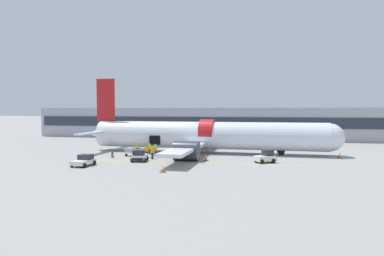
{
  "coord_description": "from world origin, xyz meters",
  "views": [
    {
      "loc": [
        10.83,
        -43.77,
        6.6
      ],
      "look_at": [
        -0.31,
        4.13,
        3.9
      ],
      "focal_mm": 32.0,
      "sensor_mm": 36.0,
      "label": 1
    }
  ],
  "objects_px": {
    "ground_crew_supervisor": "(150,149)",
    "baggage_tug_mid": "(266,157)",
    "ground_crew_loader_b": "(155,150)",
    "ground_crew_helper": "(147,151)",
    "airplane": "(204,136)",
    "baggage_tug_rear": "(139,156)",
    "baggage_cart_loading": "(135,152)",
    "ground_crew_driver": "(152,152)",
    "suitcase_on_tarmac_upright": "(112,155)",
    "baggage_tug_lead": "(84,161)",
    "ground_crew_loader_a": "(138,147)"
  },
  "relations": [
    {
      "from": "baggage_tug_lead",
      "to": "baggage_cart_loading",
      "type": "bearing_deg",
      "value": 73.44
    },
    {
      "from": "ground_crew_supervisor",
      "to": "suitcase_on_tarmac_upright",
      "type": "height_order",
      "value": "ground_crew_supervisor"
    },
    {
      "from": "ground_crew_loader_a",
      "to": "baggage_tug_mid",
      "type": "bearing_deg",
      "value": -14.05
    },
    {
      "from": "ground_crew_loader_a",
      "to": "ground_crew_supervisor",
      "type": "relative_size",
      "value": 1.13
    },
    {
      "from": "baggage_tug_lead",
      "to": "ground_crew_helper",
      "type": "height_order",
      "value": "ground_crew_helper"
    },
    {
      "from": "baggage_cart_loading",
      "to": "baggage_tug_rear",
      "type": "bearing_deg",
      "value": -61.27
    },
    {
      "from": "airplane",
      "to": "baggage_tug_rear",
      "type": "relative_size",
      "value": 14.32
    },
    {
      "from": "ground_crew_helper",
      "to": "baggage_tug_mid",
      "type": "bearing_deg",
      "value": -2.74
    },
    {
      "from": "baggage_tug_rear",
      "to": "ground_crew_driver",
      "type": "distance_m",
      "value": 2.53
    },
    {
      "from": "ground_crew_supervisor",
      "to": "ground_crew_helper",
      "type": "relative_size",
      "value": 0.87
    },
    {
      "from": "baggage_tug_rear",
      "to": "ground_crew_loader_a",
      "type": "height_order",
      "value": "ground_crew_loader_a"
    },
    {
      "from": "ground_crew_loader_b",
      "to": "ground_crew_helper",
      "type": "xyz_separation_m",
      "value": [
        -0.81,
        -1.35,
        0.05
      ]
    },
    {
      "from": "ground_crew_supervisor",
      "to": "ground_crew_loader_a",
      "type": "bearing_deg",
      "value": 167.41
    },
    {
      "from": "baggage_tug_rear",
      "to": "ground_crew_supervisor",
      "type": "relative_size",
      "value": 1.69
    },
    {
      "from": "baggage_tug_rear",
      "to": "suitcase_on_tarmac_upright",
      "type": "distance_m",
      "value": 5.33
    },
    {
      "from": "suitcase_on_tarmac_upright",
      "to": "ground_crew_loader_b",
      "type": "bearing_deg",
      "value": 23.74
    },
    {
      "from": "ground_crew_loader_a",
      "to": "ground_crew_helper",
      "type": "distance_m",
      "value": 4.82
    },
    {
      "from": "ground_crew_supervisor",
      "to": "ground_crew_driver",
      "type": "bearing_deg",
      "value": -65.67
    },
    {
      "from": "suitcase_on_tarmac_upright",
      "to": "baggage_tug_rear",
      "type": "bearing_deg",
      "value": -25.33
    },
    {
      "from": "ground_crew_loader_a",
      "to": "ground_crew_loader_b",
      "type": "xyz_separation_m",
      "value": [
        3.62,
        -2.56,
        -0.03
      ]
    },
    {
      "from": "airplane",
      "to": "baggage_tug_lead",
      "type": "height_order",
      "value": "airplane"
    },
    {
      "from": "baggage_cart_loading",
      "to": "ground_crew_loader_b",
      "type": "height_order",
      "value": "ground_crew_loader_b"
    },
    {
      "from": "baggage_cart_loading",
      "to": "baggage_tug_mid",
      "type": "bearing_deg",
      "value": -5.47
    },
    {
      "from": "ground_crew_loader_b",
      "to": "airplane",
      "type": "bearing_deg",
      "value": 44.03
    },
    {
      "from": "ground_crew_loader_a",
      "to": "ground_crew_driver",
      "type": "distance_m",
      "value": 6.27
    },
    {
      "from": "ground_crew_loader_b",
      "to": "baggage_tug_rear",
      "type": "bearing_deg",
      "value": -96.78
    },
    {
      "from": "baggage_tug_rear",
      "to": "ground_crew_helper",
      "type": "relative_size",
      "value": 1.47
    },
    {
      "from": "baggage_tug_mid",
      "to": "airplane",
      "type": "bearing_deg",
      "value": 140.02
    },
    {
      "from": "airplane",
      "to": "ground_crew_driver",
      "type": "height_order",
      "value": "airplane"
    },
    {
      "from": "baggage_tug_rear",
      "to": "baggage_cart_loading",
      "type": "distance_m",
      "value": 4.84
    },
    {
      "from": "airplane",
      "to": "ground_crew_loader_a",
      "type": "distance_m",
      "value": 10.06
    },
    {
      "from": "baggage_tug_mid",
      "to": "baggage_cart_loading",
      "type": "height_order",
      "value": "baggage_tug_mid"
    },
    {
      "from": "ground_crew_supervisor",
      "to": "baggage_tug_mid",
      "type": "bearing_deg",
      "value": -14.22
    },
    {
      "from": "airplane",
      "to": "baggage_cart_loading",
      "type": "relative_size",
      "value": 11.46
    },
    {
      "from": "baggage_cart_loading",
      "to": "ground_crew_supervisor",
      "type": "height_order",
      "value": "ground_crew_supervisor"
    },
    {
      "from": "ground_crew_helper",
      "to": "suitcase_on_tarmac_upright",
      "type": "distance_m",
      "value": 4.71
    },
    {
      "from": "ground_crew_loader_a",
      "to": "baggage_cart_loading",
      "type": "bearing_deg",
      "value": -75.89
    },
    {
      "from": "baggage_tug_rear",
      "to": "ground_crew_driver",
      "type": "relative_size",
      "value": 1.58
    },
    {
      "from": "ground_crew_helper",
      "to": "ground_crew_supervisor",
      "type": "bearing_deg",
      "value": 103.35
    },
    {
      "from": "ground_crew_driver",
      "to": "suitcase_on_tarmac_upright",
      "type": "relative_size",
      "value": 2.14
    },
    {
      "from": "ground_crew_helper",
      "to": "ground_crew_driver",
      "type": "bearing_deg",
      "value": -38.64
    },
    {
      "from": "ground_crew_supervisor",
      "to": "ground_crew_helper",
      "type": "bearing_deg",
      "value": -76.65
    },
    {
      "from": "ground_crew_driver",
      "to": "ground_crew_helper",
      "type": "xyz_separation_m",
      "value": [
        -1.17,
        0.93,
        0.07
      ]
    },
    {
      "from": "suitcase_on_tarmac_upright",
      "to": "baggage_tug_mid",
      "type": "bearing_deg",
      "value": 0.69
    },
    {
      "from": "airplane",
      "to": "baggage_tug_lead",
      "type": "distance_m",
      "value": 18.9
    },
    {
      "from": "baggage_tug_mid",
      "to": "baggage_tug_rear",
      "type": "relative_size",
      "value": 1.02
    },
    {
      "from": "baggage_tug_lead",
      "to": "suitcase_on_tarmac_upright",
      "type": "xyz_separation_m",
      "value": [
        0.17,
        6.99,
        -0.23
      ]
    },
    {
      "from": "ground_crew_loader_a",
      "to": "ground_crew_driver",
      "type": "height_order",
      "value": "ground_crew_loader_a"
    },
    {
      "from": "baggage_tug_rear",
      "to": "ground_crew_loader_b",
      "type": "bearing_deg",
      "value": 83.22
    },
    {
      "from": "baggage_tug_mid",
      "to": "ground_crew_supervisor",
      "type": "bearing_deg",
      "value": 165.78
    }
  ]
}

